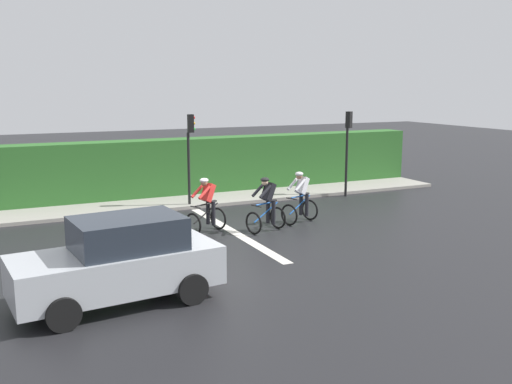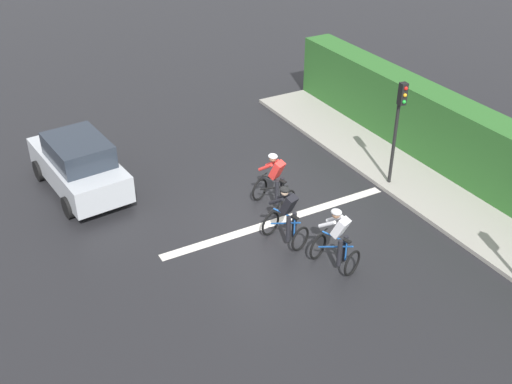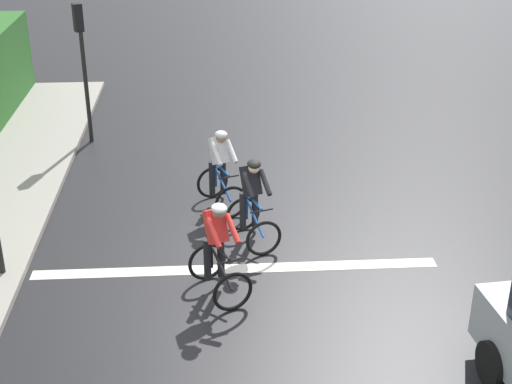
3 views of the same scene
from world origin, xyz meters
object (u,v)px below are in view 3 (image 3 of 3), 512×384
object	(u,v)px
cyclist_lead	(220,171)
traffic_light_far_junction	(82,52)
cyclist_second	(252,203)
cyclist_mid	(218,251)

from	to	relation	value
cyclist_lead	traffic_light_far_junction	bearing A→B (deg)	129.11
cyclist_second	cyclist_mid	size ratio (longest dim) A/B	1.00
cyclist_second	traffic_light_far_junction	distance (m)	6.65
cyclist_lead	cyclist_second	size ratio (longest dim) A/B	1.00
cyclist_second	cyclist_lead	bearing A→B (deg)	110.39
cyclist_lead	cyclist_second	world-z (taller)	same
traffic_light_far_junction	cyclist_mid	bearing A→B (deg)	-66.55
cyclist_lead	traffic_light_far_junction	xyz separation A→B (m)	(-3.15, 3.87, 1.43)
cyclist_lead	traffic_light_far_junction	distance (m)	5.19
cyclist_mid	traffic_light_far_junction	xyz separation A→B (m)	(-3.05, 7.03, 1.43)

